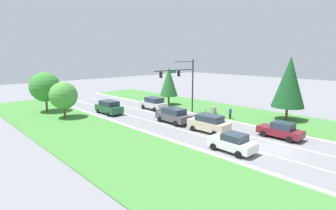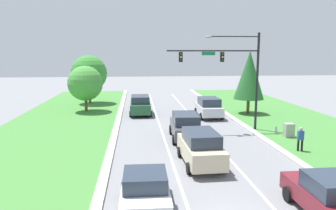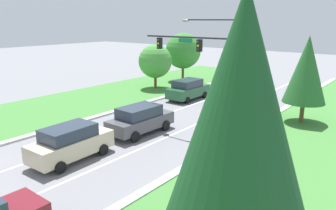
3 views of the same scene
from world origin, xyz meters
TOP-DOWN VIEW (x-y plane):
  - traffic_signal_mast at (3.99, 15.59)m, footprint 7.65×0.41m
  - silver_suv at (3.44, 21.53)m, footprint 2.32×4.70m
  - champagne_suv at (-0.20, 7.51)m, footprint 2.27×4.92m
  - forest_suv at (-3.46, 23.84)m, footprint 2.29×4.96m
  - graphite_suv at (-0.21, 13.31)m, footprint 2.36×5.06m
  - utility_cabinet at (7.76, 12.82)m, footprint 0.70×0.60m
  - pedestrian at (6.83, 9.27)m, footprint 0.40×0.23m
  - fire_hydrant at (7.22, 13.92)m, footprint 0.34×0.20m
  - conifer_near_right_tree at (8.02, 22.81)m, footprint 3.17×3.17m
  - oak_near_left_tree at (-9.79, 31.75)m, footprint 4.54×4.54m
  - conifer_far_right_tree at (11.91, 3.70)m, footprint 4.21×4.21m
  - oak_far_left_tree at (-9.41, 25.77)m, footprint 3.83×3.83m

SIDE VIEW (x-z plane):
  - fire_hydrant at x=7.22m, z-range -0.01..0.69m
  - utility_cabinet at x=7.76m, z-range 0.00..1.13m
  - pedestrian at x=6.83m, z-range 0.09..1.78m
  - forest_suv at x=-3.46m, z-range 0.02..2.02m
  - graphite_suv at x=-0.21m, z-range 0.04..2.01m
  - champagne_suv at x=-0.20m, z-range 0.03..2.05m
  - silver_suv at x=3.44m, z-range 0.04..2.04m
  - oak_far_left_tree at x=-9.41m, z-range 0.64..5.75m
  - oak_near_left_tree at x=-9.79m, z-range 0.82..7.01m
  - conifer_near_right_tree at x=8.02m, z-range 0.81..7.52m
  - conifer_far_right_tree at x=11.91m, z-range 0.92..9.51m
  - traffic_signal_mast at x=3.99m, z-range 1.33..9.46m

